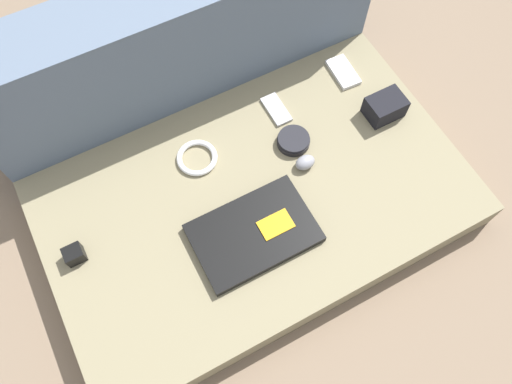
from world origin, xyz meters
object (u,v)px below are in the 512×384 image
object	(u,v)px
computer_mouse	(305,162)
speaker_puck	(293,141)
phone_silver	(343,72)
charger_brick	(74,254)
laptop	(254,233)
camera_pouch	(385,107)
phone_black	(276,109)

from	to	relation	value
computer_mouse	speaker_puck	world-z (taller)	computer_mouse
phone_silver	charger_brick	bearing A→B (deg)	-165.66
laptop	camera_pouch	xyz separation A→B (m)	(0.53, 0.16, 0.02)
speaker_puck	camera_pouch	bearing A→B (deg)	-7.15
computer_mouse	phone_black	distance (m)	0.21
phone_silver	computer_mouse	bearing A→B (deg)	-136.87
laptop	computer_mouse	size ratio (longest dim) A/B	5.42
speaker_puck	camera_pouch	xyz separation A→B (m)	(0.29, -0.04, 0.02)
phone_silver	camera_pouch	xyz separation A→B (m)	(0.03, -0.19, 0.03)
speaker_puck	phone_silver	world-z (taller)	speaker_puck
phone_silver	camera_pouch	world-z (taller)	camera_pouch
phone_silver	charger_brick	distance (m)	0.97
computer_mouse	laptop	bearing A→B (deg)	-154.08
camera_pouch	charger_brick	distance (m)	0.98
speaker_puck	camera_pouch	world-z (taller)	camera_pouch
laptop	phone_silver	distance (m)	0.62
speaker_puck	charger_brick	bearing A→B (deg)	-177.03
phone_black	camera_pouch	xyz separation A→B (m)	(0.28, -0.16, 0.03)
computer_mouse	camera_pouch	distance (m)	0.31
computer_mouse	phone_silver	distance (m)	0.36
computer_mouse	phone_black	xyz separation A→B (m)	(0.02, 0.21, -0.01)
laptop	speaker_puck	xyz separation A→B (m)	(0.24, 0.20, 0.00)
laptop	camera_pouch	bearing A→B (deg)	17.36
phone_silver	phone_black	bearing A→B (deg)	-171.28
phone_silver	camera_pouch	size ratio (longest dim) A/B	1.13
camera_pouch	charger_brick	size ratio (longest dim) A/B	2.24
computer_mouse	phone_silver	xyz separation A→B (m)	(0.28, 0.23, -0.01)
laptop	phone_black	world-z (taller)	laptop
laptop	phone_silver	size ratio (longest dim) A/B	2.61
speaker_puck	phone_black	world-z (taller)	speaker_puck
computer_mouse	speaker_puck	distance (m)	0.08
laptop	phone_black	size ratio (longest dim) A/B	2.92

